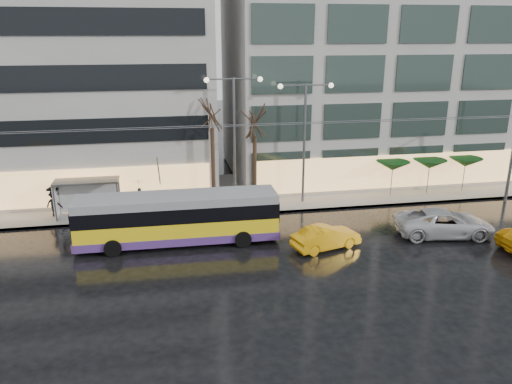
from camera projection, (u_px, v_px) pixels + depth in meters
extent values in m
plane|color=black|center=(227.00, 279.00, 25.40)|extent=(140.00, 140.00, 0.00)
cube|color=gray|center=(229.00, 193.00, 38.83)|extent=(80.00, 10.00, 0.15)
cube|color=slate|center=(239.00, 215.00, 34.19)|extent=(80.00, 0.10, 0.15)
cube|color=#9D9B96|center=(416.00, 24.00, 42.62)|extent=(32.00, 14.00, 25.00)
cube|color=yellow|center=(178.00, 227.00, 29.46)|extent=(11.67, 2.56, 1.46)
cube|color=#54327D|center=(179.00, 235.00, 29.60)|extent=(11.71, 2.60, 0.49)
cube|color=black|center=(177.00, 210.00, 29.13)|extent=(11.69, 2.58, 0.87)
cube|color=gray|center=(177.00, 199.00, 28.92)|extent=(11.67, 2.56, 0.49)
cube|color=black|center=(275.00, 207.00, 30.13)|extent=(0.08, 2.23, 1.26)
cube|color=black|center=(73.00, 219.00, 28.22)|extent=(0.08, 2.23, 1.26)
cylinder|color=black|center=(237.00, 224.00, 31.36)|extent=(0.97, 0.35, 0.97)
cylinder|color=black|center=(243.00, 239.00, 29.08)|extent=(0.97, 0.35, 0.97)
cylinder|color=black|center=(117.00, 232.00, 30.16)|extent=(0.97, 0.35, 0.97)
cylinder|color=black|center=(113.00, 248.00, 27.88)|extent=(0.97, 0.35, 0.97)
cylinder|color=#595B60|center=(159.00, 172.00, 29.20)|extent=(0.10, 3.61, 2.55)
cylinder|color=#595B60|center=(159.00, 170.00, 29.65)|extent=(0.10, 3.61, 2.55)
cylinder|color=#595B60|center=(512.00, 155.00, 36.11)|extent=(0.24, 0.24, 7.00)
cylinder|color=#595B60|center=(229.00, 126.00, 28.88)|extent=(42.00, 0.04, 0.04)
cylinder|color=#595B60|center=(228.00, 125.00, 29.34)|extent=(42.00, 0.04, 0.04)
cube|color=#595B60|center=(86.00, 181.00, 33.04)|extent=(4.20, 1.60, 0.12)
cube|color=silver|center=(90.00, 196.00, 34.08)|extent=(4.00, 0.05, 2.20)
cube|color=white|center=(56.00, 201.00, 33.07)|extent=(0.10, 1.40, 2.20)
cylinder|color=#595B60|center=(55.00, 204.00, 32.42)|extent=(0.10, 0.10, 2.40)
cylinder|color=#595B60|center=(59.00, 197.00, 33.73)|extent=(0.10, 0.10, 2.40)
cylinder|color=#595B60|center=(118.00, 200.00, 33.12)|extent=(0.10, 0.10, 2.40)
cylinder|color=#595B60|center=(120.00, 194.00, 34.43)|extent=(0.10, 0.10, 2.40)
cylinder|color=#595B60|center=(234.00, 144.00, 34.44)|extent=(0.18, 0.18, 9.00)
cylinder|color=#595B60|center=(220.00, 79.00, 32.93)|extent=(1.80, 0.10, 0.10)
cylinder|color=#595B60|center=(247.00, 79.00, 33.25)|extent=(1.80, 0.10, 0.10)
sphere|color=#FFF2CC|center=(206.00, 80.00, 32.79)|extent=(0.36, 0.36, 0.36)
sphere|color=#FFF2CC|center=(260.00, 79.00, 33.42)|extent=(0.36, 0.36, 0.36)
cylinder|color=#595B60|center=(304.00, 145.00, 35.38)|extent=(0.18, 0.18, 8.50)
cylinder|color=#595B60|center=(293.00, 85.00, 33.96)|extent=(1.80, 0.10, 0.10)
cylinder|color=#595B60|center=(319.00, 85.00, 34.27)|extent=(1.80, 0.10, 0.10)
sphere|color=#FFF2CC|center=(280.00, 86.00, 33.81)|extent=(0.36, 0.36, 0.36)
sphere|color=#FFF2CC|center=(331.00, 85.00, 34.44)|extent=(0.36, 0.36, 0.36)
cylinder|color=black|center=(213.00, 168.00, 34.88)|extent=(0.28, 0.28, 5.60)
cylinder|color=black|center=(255.00, 170.00, 35.70)|extent=(0.28, 0.28, 4.90)
cylinder|color=#595B60|center=(391.00, 181.00, 37.74)|extent=(0.06, 0.06, 2.20)
cone|color=#103C12|center=(393.00, 166.00, 37.38)|extent=(2.50, 2.50, 0.70)
cylinder|color=#595B60|center=(428.00, 179.00, 38.27)|extent=(0.06, 0.06, 2.20)
cone|color=#103C12|center=(430.00, 164.00, 37.90)|extent=(2.50, 2.50, 0.70)
cylinder|color=#595B60|center=(464.00, 177.00, 38.79)|extent=(0.06, 0.06, 2.20)
cone|color=#103C12|center=(466.00, 162.00, 38.42)|extent=(2.50, 2.50, 0.70)
imported|color=#EFA20C|center=(326.00, 237.00, 28.86)|extent=(4.35, 2.54, 1.35)
imported|color=silver|center=(444.00, 223.00, 30.68)|extent=(6.28, 3.64, 1.65)
imported|color=black|center=(140.00, 199.00, 34.59)|extent=(0.67, 0.51, 1.63)
imported|color=#F25069|center=(139.00, 186.00, 34.30)|extent=(1.15, 1.17, 0.88)
imported|color=black|center=(109.00, 198.00, 34.94)|extent=(0.82, 0.67, 1.56)
imported|color=black|center=(54.00, 204.00, 33.43)|extent=(1.30, 1.01, 1.77)
imported|color=black|center=(53.00, 191.00, 33.17)|extent=(1.05, 1.05, 0.72)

